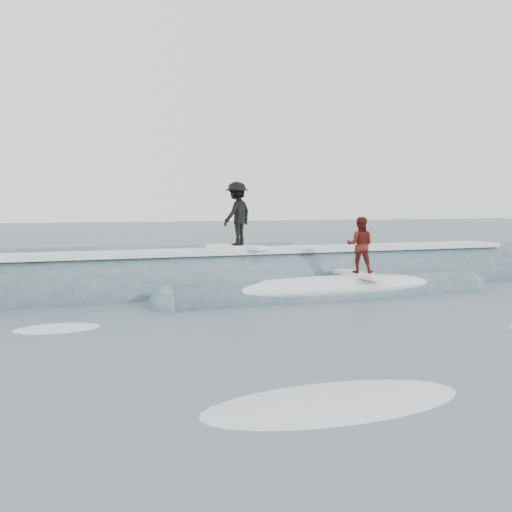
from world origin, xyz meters
name	(u,v)px	position (x,y,z in m)	size (l,w,h in m)	color
ground	(337,329)	(0.00, 0.00, 0.00)	(160.00, 160.00, 0.00)	#384C53
breaking_wave	(255,290)	(0.24, 5.48, 0.04)	(23.08, 3.96, 2.35)	#345359
surfer_black	(237,216)	(-0.22, 5.77, 2.21)	(1.53, 1.98, 1.96)	white
surfer_red	(360,249)	(2.63, 3.57, 1.31)	(0.95, 2.03, 1.65)	silver
whitewater	(479,345)	(1.76, -2.09, 0.00)	(13.23, 7.52, 0.10)	white
far_swells	(149,257)	(-0.83, 17.65, 0.00)	(36.89, 8.65, 0.80)	#345359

